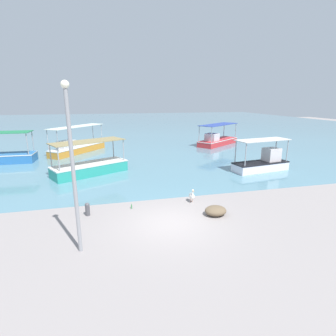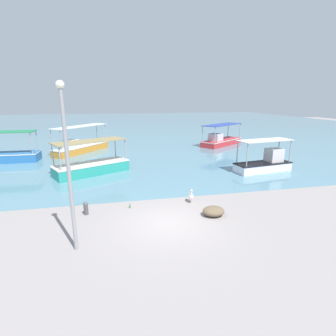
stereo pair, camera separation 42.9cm
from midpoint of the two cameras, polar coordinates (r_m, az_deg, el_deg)
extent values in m
plane|color=gray|center=(12.44, -0.47, -11.82)|extent=(120.00, 120.00, 0.00)
cube|color=slate|center=(59.14, -11.23, 9.19)|extent=(110.00, 90.00, 0.00)
cube|color=red|center=(33.34, 10.43, 5.59)|extent=(6.34, 5.34, 0.67)
cube|color=silver|center=(33.29, 10.45, 6.09)|extent=(6.40, 5.39, 0.08)
cylinder|color=#99999E|center=(36.14, 11.75, 8.22)|extent=(0.08, 0.08, 1.81)
cylinder|color=#99999E|center=(35.36, 14.18, 7.94)|extent=(0.08, 0.08, 1.81)
cylinder|color=#99999E|center=(31.13, 6.39, 7.40)|extent=(0.08, 0.08, 1.81)
cylinder|color=#99999E|center=(30.21, 9.07, 7.08)|extent=(0.08, 0.08, 1.81)
cube|color=navy|center=(33.07, 10.61, 9.30)|extent=(6.24, 5.30, 0.05)
cube|color=silver|center=(32.00, 9.17, 6.65)|extent=(1.85, 1.86, 0.86)
cube|color=orange|center=(29.56, -19.33, 3.88)|extent=(5.46, 6.44, 0.73)
cube|color=silver|center=(29.50, -19.39, 4.50)|extent=(5.52, 6.50, 0.08)
cylinder|color=#99999E|center=(32.15, -16.41, 7.42)|extent=(0.08, 0.08, 2.01)
cylinder|color=#99999E|center=(31.35, -14.64, 7.36)|extent=(0.08, 0.08, 2.01)
cylinder|color=#99999E|center=(27.59, -25.14, 5.47)|extent=(0.08, 0.08, 2.01)
cylinder|color=#99999E|center=(26.65, -23.35, 5.37)|extent=(0.08, 0.08, 2.01)
cube|color=silver|center=(29.23, -19.74, 8.49)|extent=(5.42, 6.35, 0.05)
cube|color=silver|center=(28.33, -21.63, 4.78)|extent=(1.88, 1.99, 0.78)
cube|color=teal|center=(20.84, -17.15, -0.14)|extent=(5.76, 4.19, 0.84)
cube|color=silver|center=(20.75, -17.23, 0.88)|extent=(5.81, 4.25, 0.08)
cylinder|color=#99999E|center=(22.37, -12.38, 4.45)|extent=(0.08, 0.08, 1.65)
cylinder|color=#99999E|center=(20.99, -10.24, 3.89)|extent=(0.08, 0.08, 1.65)
cylinder|color=#99999E|center=(20.48, -24.75, 2.47)|extent=(0.08, 0.08, 1.65)
cylinder|color=#99999E|center=(18.97, -23.33, 1.73)|extent=(0.08, 0.08, 1.65)
cube|color=#8B7B50|center=(20.43, -17.60, 5.55)|extent=(5.62, 4.19, 0.05)
cube|color=white|center=(22.05, 18.92, 0.36)|extent=(4.73, 2.14, 0.72)
cube|color=black|center=(21.98, 18.99, 1.16)|extent=(4.78, 2.19, 0.08)
cylinder|color=#99999E|center=(20.05, 15.96, 2.80)|extent=(0.08, 0.08, 1.74)
cylinder|color=#99999E|center=(20.99, 13.92, 3.47)|extent=(0.08, 0.08, 1.74)
cylinder|color=#99999E|center=(22.77, 24.05, 3.47)|extent=(0.08, 0.08, 1.74)
cylinder|color=#99999E|center=(23.60, 21.94, 4.05)|extent=(0.08, 0.08, 1.74)
cube|color=beige|center=(21.65, 19.39, 5.80)|extent=(4.55, 2.21, 0.05)
cube|color=beige|center=(22.55, 21.08, 2.77)|extent=(1.32, 1.19, 1.04)
cube|color=#2A69AF|center=(27.89, -32.35, 1.84)|extent=(5.09, 2.11, 0.80)
cube|color=silver|center=(27.82, -32.45, 2.56)|extent=(5.13, 2.16, 0.08)
cylinder|color=#99999E|center=(27.77, -27.75, 5.24)|extent=(0.08, 0.08, 1.89)
cylinder|color=#99999E|center=(26.13, -28.73, 4.61)|extent=(0.08, 0.08, 1.89)
cube|color=#1F7348|center=(27.55, -33.01, 6.53)|extent=(4.89, 2.21, 0.05)
cylinder|color=#E0997A|center=(14.78, 4.49, -6.92)|extent=(0.03, 0.03, 0.22)
cylinder|color=#E0997A|center=(14.75, 4.11, -6.96)|extent=(0.03, 0.03, 0.22)
ellipsoid|color=white|center=(14.65, 4.35, -6.09)|extent=(0.29, 0.56, 0.32)
ellipsoid|color=white|center=(14.87, 4.07, -5.68)|extent=(0.12, 0.16, 0.10)
cylinder|color=white|center=(14.44, 4.55, -5.46)|extent=(0.07, 0.07, 0.26)
sphere|color=white|center=(14.38, 4.56, -4.86)|extent=(0.11, 0.11, 0.11)
cone|color=#E5933F|center=(14.24, 4.76, -5.11)|extent=(0.06, 0.30, 0.06)
cylinder|color=gray|center=(9.83, -21.02, -1.65)|extent=(0.14, 0.14, 5.92)
sphere|color=#EAEACC|center=(9.49, -22.80, 16.44)|extent=(0.28, 0.28, 0.28)
cylinder|color=#47474C|center=(13.70, -17.97, -8.78)|extent=(0.22, 0.22, 0.52)
sphere|color=#4C4C51|center=(13.59, -18.07, -7.66)|extent=(0.23, 0.23, 0.23)
ellipsoid|color=brown|center=(13.27, 9.40, -9.15)|extent=(1.08, 0.92, 0.46)
cylinder|color=#3F7F4C|center=(14.03, -8.82, -8.34)|extent=(0.07, 0.07, 0.20)
cylinder|color=#3F7F4C|center=(13.98, -8.84, -7.83)|extent=(0.03, 0.03, 0.07)
camera|label=1|loc=(0.21, -90.74, -0.20)|focal=28.00mm
camera|label=2|loc=(0.21, 89.26, 0.20)|focal=28.00mm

